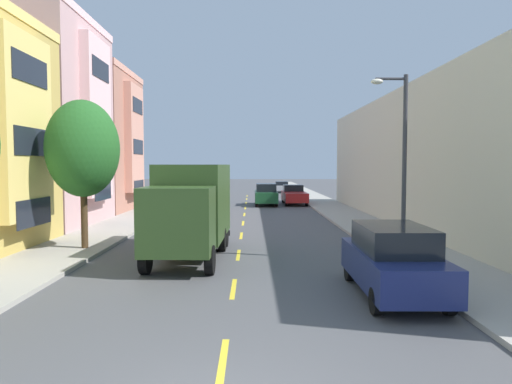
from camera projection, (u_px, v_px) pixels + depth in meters
name	position (u px, v px, depth m)	size (l,w,h in m)	color
ground_plane	(245.00, 210.00, 36.31)	(160.00, 160.00, 0.00)	#4C4C4F
sidewalk_left	(149.00, 212.00, 34.24)	(3.20, 120.00, 0.14)	#A39E93
sidewalk_right	(340.00, 212.00, 34.38)	(3.20, 120.00, 0.14)	#A39E93
lane_centerline_dashes	(244.00, 218.00, 30.82)	(0.14, 47.20, 0.01)	yellow
townhouse_fourth_terracotta	(62.00, 144.00, 35.14)	(11.34, 8.33, 10.76)	#B27560
apartment_block_opposite	(483.00, 159.00, 26.22)	(10.00, 36.00, 7.85)	beige
street_tree_second	(83.00, 149.00, 18.90)	(2.94, 2.94, 6.10)	#47331E
street_lamp	(400.00, 153.00, 16.77)	(1.35, 0.28, 6.69)	#38383D
delivery_box_truck	(192.00, 206.00, 17.98)	(2.63, 7.38, 3.59)	#2D471E
parked_hatchback_orange	(211.00, 188.00, 56.28)	(1.82, 4.03, 1.50)	orange
parked_pickup_red	(294.00, 195.00, 41.95)	(2.04, 5.31, 1.73)	#AD1E1E
parked_sedan_silver	(282.00, 187.00, 60.22)	(1.91, 4.54, 1.43)	#B2B5BA
parked_sedan_teal	(198.00, 196.00, 41.36)	(1.90, 4.54, 1.43)	#195B60
parked_suv_navy	(393.00, 260.00, 12.58)	(2.02, 4.83, 1.93)	navy
moving_forest_sedan	(266.00, 194.00, 40.89)	(1.95, 4.80, 1.93)	#194C28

